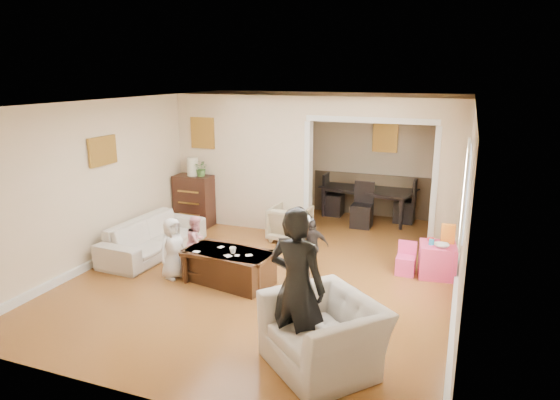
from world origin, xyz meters
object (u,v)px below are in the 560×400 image
at_px(dresser, 194,201).
at_px(coffee_cup, 233,250).
at_px(cyan_cup, 431,242).
at_px(adult_person, 297,287).
at_px(child_toddler, 312,246).
at_px(armchair_front, 324,334).
at_px(coffee_table, 229,267).
at_px(child_kneel_b, 197,242).
at_px(play_table, 437,260).
at_px(dining_table, 368,203).
at_px(armchair_back, 290,223).
at_px(sofa, 154,237).
at_px(table_lamp, 193,167).
at_px(child_kneel_a, 173,248).

distance_m(dresser, coffee_cup, 3.06).
bearing_deg(cyan_cup, adult_person, -111.68).
bearing_deg(child_toddler, armchair_front, 80.87).
bearing_deg(child_toddler, coffee_table, 6.49).
bearing_deg(child_kneel_b, play_table, -82.91).
relative_size(dresser, dining_table, 0.54).
xyz_separation_m(armchair_back, child_kneel_b, (-0.91, -1.79, 0.11)).
bearing_deg(adult_person, sofa, -23.56).
height_order(table_lamp, dining_table, table_lamp).
bearing_deg(dining_table, child_kneel_b, -106.88).
relative_size(armchair_front, dresser, 1.12).
distance_m(armchair_front, coffee_cup, 2.37).
relative_size(armchair_front, coffee_cup, 11.56).
bearing_deg(cyan_cup, coffee_cup, -153.42).
height_order(armchair_front, coffee_cup, armchair_front).
distance_m(sofa, table_lamp, 1.90).
xyz_separation_m(armchair_back, coffee_cup, (-0.11, -2.14, 0.21)).
xyz_separation_m(table_lamp, dining_table, (3.18, 1.72, -0.87)).
bearing_deg(coffee_cup, child_kneel_a, -173.99).
bearing_deg(armchair_front, cyan_cup, 114.22).
distance_m(coffee_table, dining_table, 4.19).
bearing_deg(coffee_cup, sofa, 160.08).
xyz_separation_m(sofa, coffee_table, (1.72, -0.61, -0.06)).
xyz_separation_m(table_lamp, child_kneel_a, (1.05, -2.42, -0.74)).
bearing_deg(child_toddler, sofa, -26.18).
distance_m(armchair_front, child_kneel_b, 3.21).
relative_size(play_table, dining_table, 0.28).
bearing_deg(dining_table, coffee_cup, -94.96).
bearing_deg(child_kneel_a, armchair_back, -4.44).
bearing_deg(child_kneel_a, coffee_cup, -63.04).
bearing_deg(armchair_back, armchair_front, 117.82).
bearing_deg(coffee_cup, child_kneel_b, 156.37).
bearing_deg(adult_person, coffee_cup, -35.84).
bearing_deg(coffee_cup, dining_table, 73.67).
relative_size(armchair_front, dining_table, 0.61).
xyz_separation_m(dining_table, child_kneel_a, (-2.13, -4.14, 0.13)).
height_order(armchair_back, play_table, armchair_back).
height_order(dresser, dining_table, dresser).
xyz_separation_m(sofa, child_kneel_a, (0.87, -0.76, 0.17)).
relative_size(play_table, child_kneel_b, 0.61).
distance_m(play_table, adult_person, 3.25).
distance_m(armchair_front, play_table, 3.07).
bearing_deg(dining_table, cyan_cup, -50.18).
height_order(sofa, child_toddler, child_toddler).
height_order(coffee_cup, play_table, coffee_cup).
height_order(armchair_front, table_lamp, table_lamp).
xyz_separation_m(dresser, dining_table, (3.18, 1.72, -0.18)).
bearing_deg(cyan_cup, sofa, -171.53).
distance_m(coffee_table, play_table, 3.15).
distance_m(armchair_back, coffee_cup, 2.16).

